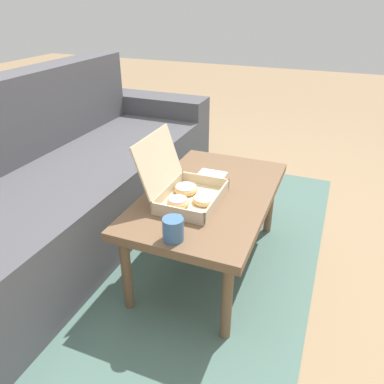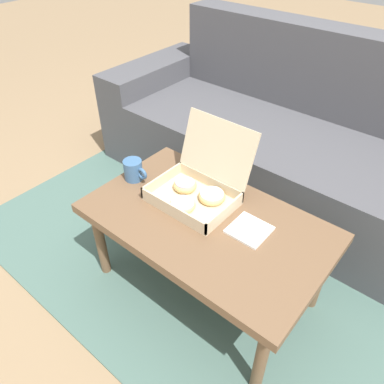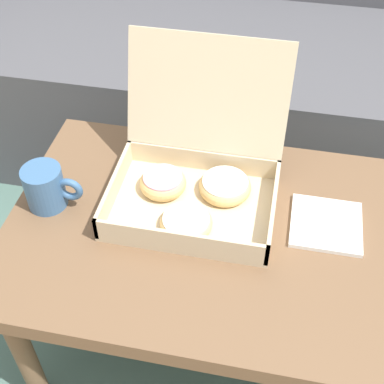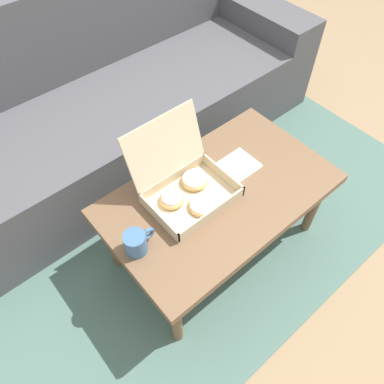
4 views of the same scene
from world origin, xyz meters
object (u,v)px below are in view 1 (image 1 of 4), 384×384
at_px(couch, 63,185).
at_px(pastry_box, 184,190).
at_px(coffee_mug, 174,229).
at_px(coffee_table, 209,201).

relative_size(couch, pastry_box, 7.07).
relative_size(couch, coffee_mug, 19.29).
height_order(couch, pastry_box, couch).
xyz_separation_m(coffee_table, coffee_mug, (-0.41, 0.00, 0.09)).
relative_size(couch, coffee_table, 2.50).
xyz_separation_m(couch, coffee_table, (0.00, -0.88, 0.08)).
height_order(couch, coffee_table, couch).
height_order(coffee_table, coffee_mug, coffee_mug).
bearing_deg(pastry_box, coffee_mug, -164.17).
bearing_deg(couch, coffee_table, -90.00).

